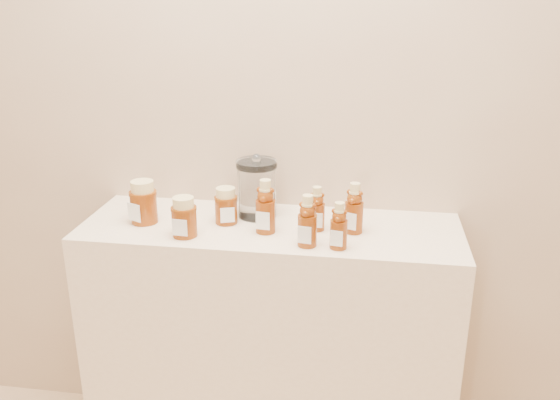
% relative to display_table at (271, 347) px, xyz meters
% --- Properties ---
extents(wall_back, '(3.50, 0.02, 2.70)m').
position_rel_display_table_xyz_m(wall_back, '(0.00, 0.20, 0.90)').
color(wall_back, tan).
rests_on(wall_back, ground).
extents(display_table, '(1.20, 0.40, 0.90)m').
position_rel_display_table_xyz_m(display_table, '(0.00, 0.00, 0.00)').
color(display_table, beige).
rests_on(display_table, ground).
extents(bear_bottle_back_left, '(0.07, 0.07, 0.19)m').
position_rel_display_table_xyz_m(bear_bottle_back_left, '(-0.01, -0.05, 0.55)').
color(bear_bottle_back_left, '#652608').
rests_on(bear_bottle_back_left, display_table).
extents(bear_bottle_back_mid, '(0.06, 0.06, 0.16)m').
position_rel_display_table_xyz_m(bear_bottle_back_mid, '(0.15, -0.01, 0.53)').
color(bear_bottle_back_mid, '#652608').
rests_on(bear_bottle_back_mid, display_table).
extents(bear_bottle_back_right, '(0.08, 0.08, 0.18)m').
position_rel_display_table_xyz_m(bear_bottle_back_right, '(0.26, -0.01, 0.54)').
color(bear_bottle_back_right, '#652608').
rests_on(bear_bottle_back_right, display_table).
extents(bear_bottle_front_left, '(0.07, 0.07, 0.18)m').
position_rel_display_table_xyz_m(bear_bottle_front_left, '(0.13, -0.13, 0.54)').
color(bear_bottle_front_left, '#652608').
rests_on(bear_bottle_front_left, display_table).
extents(bear_bottle_front_right, '(0.06, 0.06, 0.16)m').
position_rel_display_table_xyz_m(bear_bottle_front_right, '(0.22, -0.13, 0.53)').
color(bear_bottle_front_right, '#652608').
rests_on(bear_bottle_front_right, display_table).
extents(honey_jar_left, '(0.12, 0.12, 0.14)m').
position_rel_display_table_xyz_m(honey_jar_left, '(-0.40, -0.03, 0.52)').
color(honey_jar_left, '#652608').
rests_on(honey_jar_left, display_table).
extents(honey_jar_back, '(0.10, 0.10, 0.12)m').
position_rel_display_table_xyz_m(honey_jar_back, '(-0.14, 0.01, 0.51)').
color(honey_jar_back, '#652608').
rests_on(honey_jar_back, display_table).
extents(honey_jar_front, '(0.08, 0.08, 0.12)m').
position_rel_display_table_xyz_m(honey_jar_front, '(-0.24, -0.12, 0.51)').
color(honey_jar_front, '#652608').
rests_on(honey_jar_front, display_table).
extents(glass_canister, '(0.13, 0.13, 0.21)m').
position_rel_display_table_xyz_m(glass_canister, '(-0.06, 0.08, 0.55)').
color(glass_canister, white).
rests_on(glass_canister, display_table).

